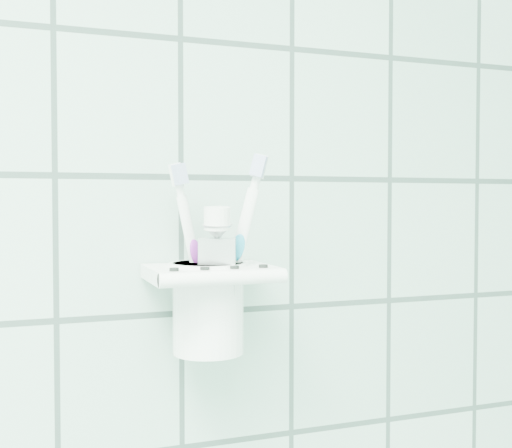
% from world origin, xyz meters
% --- Properties ---
extents(holder_bracket, '(0.12, 0.10, 0.04)m').
position_xyz_m(holder_bracket, '(0.65, 1.15, 1.30)').
color(holder_bracket, white).
rests_on(holder_bracket, wall_back).
extents(cup, '(0.08, 0.08, 0.09)m').
position_xyz_m(cup, '(0.65, 1.16, 1.27)').
color(cup, white).
rests_on(cup, holder_bracket).
extents(toothbrush_pink, '(0.05, 0.02, 0.18)m').
position_xyz_m(toothbrush_pink, '(0.66, 1.17, 1.32)').
color(toothbrush_pink, white).
rests_on(toothbrush_pink, cup).
extents(toothbrush_blue, '(0.06, 0.09, 0.21)m').
position_xyz_m(toothbrush_blue, '(0.66, 1.16, 1.33)').
color(toothbrush_blue, white).
rests_on(toothbrush_blue, cup).
extents(toothbrush_orange, '(0.05, 0.03, 0.20)m').
position_xyz_m(toothbrush_orange, '(0.66, 1.16, 1.32)').
color(toothbrush_orange, white).
rests_on(toothbrush_orange, cup).
extents(toothpaste_tube, '(0.04, 0.04, 0.14)m').
position_xyz_m(toothpaste_tube, '(0.66, 1.14, 1.31)').
color(toothpaste_tube, silver).
rests_on(toothpaste_tube, cup).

